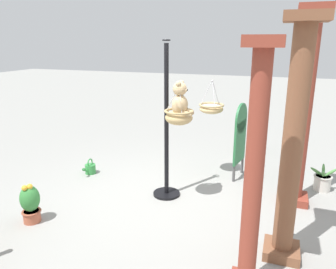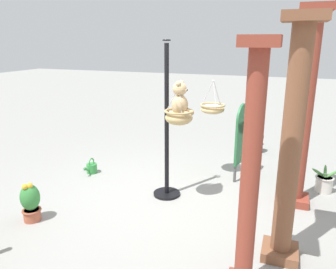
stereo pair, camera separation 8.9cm
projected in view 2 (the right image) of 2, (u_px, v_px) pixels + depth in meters
The scene contains 13 objects.
ground_plane at pixel (161, 200), 5.29m from camera, with size 40.00×40.00×0.00m, color gray.
display_pole_central at pixel (167, 150), 5.25m from camera, with size 0.44×0.44×2.49m.
hanging_basket_with_teddy at pixel (179, 116), 4.86m from camera, with size 0.44×0.44×0.61m.
teddy_bear at pixel (181, 101), 4.79m from camera, with size 0.36×0.31×0.53m.
hanging_basket_left_high at pixel (213, 108), 5.87m from camera, with size 0.45×0.45×0.60m.
greenhouse_pillar_left at pixel (291, 151), 3.54m from camera, with size 0.43×0.43×2.74m.
greenhouse_pillar_right at pixel (304, 115), 4.80m from camera, with size 0.44×0.44×2.95m.
greenhouse_pillar_far_back at pixel (250, 181), 3.05m from camera, with size 0.34×0.34×2.51m.
potted_plant_fern_front at pixel (31, 202), 4.61m from camera, with size 0.27×0.27×0.59m.
potted_plant_tall_leafy at pixel (324, 182), 5.53m from camera, with size 0.45×0.45×0.43m.
potted_plant_bushy_green at pixel (257, 141), 7.48m from camera, with size 0.29×0.29×0.57m.
display_sign_board at pixel (242, 134), 5.92m from camera, with size 0.55×0.14×1.41m.
watering_can at pixel (92, 168), 6.33m from camera, with size 0.35×0.20×0.30m.
Camera 2 is at (4.46, 1.79, 2.47)m, focal length 35.13 mm.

